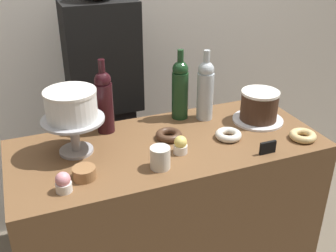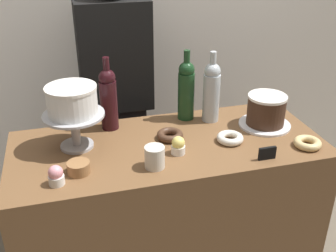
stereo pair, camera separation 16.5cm
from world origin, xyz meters
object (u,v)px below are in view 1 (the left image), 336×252
(white_layer_cake, at_px, (71,105))
(donut_sugar, at_px, (228,135))
(cupcake_lemon, at_px, (180,145))
(cupcake_strawberry, at_px, (63,183))
(wine_bottle_dark_red, at_px, (104,101))
(cake_stand_pedestal, at_px, (74,129))
(coffee_cup_ceramic, at_px, (160,158))
(donut_glazed, at_px, (303,136))
(barista_figure, at_px, (106,109))
(cookie_stack, at_px, (84,173))
(donut_chocolate, at_px, (169,135))
(wine_bottle_clear, at_px, (205,89))
(chocolate_round_cake, at_px, (259,105))
(wine_bottle_green, at_px, (180,89))
(price_sign_chalkboard, at_px, (268,148))

(white_layer_cake, bearing_deg, donut_sugar, -11.25)
(cupcake_lemon, distance_m, cupcake_strawberry, 0.48)
(white_layer_cake, bearing_deg, wine_bottle_dark_red, 40.76)
(cake_stand_pedestal, xyz_separation_m, coffee_cup_ceramic, (0.27, -0.23, -0.06))
(cupcake_strawberry, bearing_deg, coffee_cup_ceramic, 2.95)
(donut_glazed, distance_m, barista_figure, 1.01)
(cupcake_lemon, height_order, cookie_stack, cupcake_lemon)
(donut_chocolate, xyz_separation_m, cookie_stack, (-0.39, -0.17, 0.01))
(donut_sugar, height_order, cookie_stack, cookie_stack)
(cookie_stack, bearing_deg, white_layer_cake, 88.10)
(cupcake_strawberry, height_order, coffee_cup_ceramic, coffee_cup_ceramic)
(wine_bottle_dark_red, height_order, donut_sugar, wine_bottle_dark_red)
(wine_bottle_clear, distance_m, barista_figure, 0.59)
(donut_chocolate, bearing_deg, cake_stand_pedestal, 175.24)
(donut_sugar, relative_size, barista_figure, 0.07)
(white_layer_cake, bearing_deg, chocolate_round_cake, -1.80)
(chocolate_round_cake, height_order, cupcake_lemon, chocolate_round_cake)
(wine_bottle_clear, distance_m, donut_chocolate, 0.29)
(cookie_stack, relative_size, barista_figure, 0.05)
(cupcake_strawberry, distance_m, cookie_stack, 0.10)
(wine_bottle_green, bearing_deg, white_layer_cake, -164.31)
(cupcake_strawberry, xyz_separation_m, price_sign_chalkboard, (0.79, -0.04, -0.01))
(wine_bottle_clear, xyz_separation_m, cookie_stack, (-0.62, -0.29, -0.12))
(white_layer_cake, height_order, donut_chocolate, white_layer_cake)
(price_sign_chalkboard, bearing_deg, barista_figure, 120.20)
(white_layer_cake, height_order, wine_bottle_green, wine_bottle_green)
(coffee_cup_ceramic, bearing_deg, wine_bottle_green, 57.49)
(cupcake_strawberry, relative_size, cookie_stack, 0.88)
(donut_chocolate, bearing_deg, coffee_cup_ceramic, -119.74)
(wine_bottle_green, xyz_separation_m, cookie_stack, (-0.52, -0.34, -0.12))
(cake_stand_pedestal, bearing_deg, wine_bottle_dark_red, 40.76)
(chocolate_round_cake, bearing_deg, cupcake_lemon, -163.34)
(wine_bottle_green, bearing_deg, price_sign_chalkboard, -66.05)
(cupcake_lemon, xyz_separation_m, donut_sugar, (0.24, 0.04, -0.02))
(donut_sugar, relative_size, price_sign_chalkboard, 1.60)
(donut_chocolate, bearing_deg, donut_glazed, -22.20)
(chocolate_round_cake, xyz_separation_m, wine_bottle_clear, (-0.22, 0.12, 0.07))
(wine_bottle_clear, bearing_deg, cake_stand_pedestal, -171.36)
(chocolate_round_cake, height_order, wine_bottle_dark_red, wine_bottle_dark_red)
(donut_glazed, height_order, cookie_stack, cookie_stack)
(chocolate_round_cake, xyz_separation_m, cupcake_strawberry, (-0.92, -0.22, -0.04))
(chocolate_round_cake, bearing_deg, price_sign_chalkboard, -115.53)
(cake_stand_pedestal, height_order, chocolate_round_cake, cake_stand_pedestal)
(cupcake_strawberry, height_order, donut_sugar, cupcake_strawberry)
(cake_stand_pedestal, bearing_deg, wine_bottle_green, 15.69)
(cupcake_lemon, bearing_deg, wine_bottle_dark_red, 127.91)
(white_layer_cake, distance_m, cupcake_lemon, 0.45)
(cake_stand_pedestal, height_order, cupcake_lemon, cake_stand_pedestal)
(donut_glazed, xyz_separation_m, price_sign_chalkboard, (-0.21, -0.05, 0.01))
(wine_bottle_clear, height_order, cupcake_strawberry, wine_bottle_clear)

